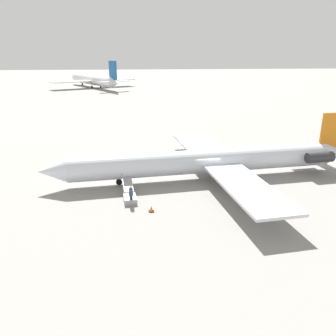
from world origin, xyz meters
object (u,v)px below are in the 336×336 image
Objects in this scene: airplane_far_center at (93,80)px; boarding_stairs at (130,196)px; passenger at (131,194)px; airplane_main at (214,160)px.

boarding_stairs is (-12.39, 112.66, -2.81)m from airplane_far_center.
passenger reaches higher than boarding_stairs.
airplane_main is at bearing -67.74° from boarding_stairs.
airplane_main is 0.79× the size of airplane_far_center.
boarding_stairs is at bearing 2.39° from passenger.
airplane_far_center is 24.35× the size of passenger.
passenger is at bearing 158.96° from airplane_far_center.
passenger is (-0.13, 1.09, 0.64)m from boarding_stairs.
airplane_main is 10.40m from passenger.
airplane_main is at bearing -62.01° from passenger.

